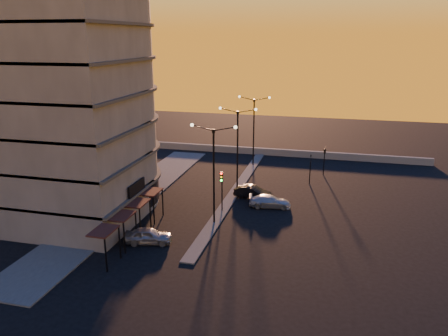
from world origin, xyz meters
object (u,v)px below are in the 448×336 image
streetlamp_mid (238,142)px  car_wagon (270,201)px  traffic_light_main (222,185)px  car_hatchback (148,236)px  car_sedan (253,192)px

streetlamp_mid → car_wagon: size_ratio=2.22×
streetlamp_mid → traffic_light_main: (0.00, -7.13, -2.70)m
streetlamp_mid → car_hatchback: (-4.35, -15.39, -4.91)m
streetlamp_mid → car_hatchback: size_ratio=2.36×
car_wagon → car_hatchback: bearing=132.5°
traffic_light_main → car_wagon: (4.50, 2.51, -2.27)m
traffic_light_main → car_hatchback: bearing=-117.8°
streetlamp_mid → traffic_light_main: bearing=-90.0°
streetlamp_mid → traffic_light_main: streetlamp_mid is taller
traffic_light_main → streetlamp_mid: bearing=90.0°
streetlamp_mid → traffic_light_main: 7.62m
car_wagon → streetlamp_mid: bearing=36.2°
streetlamp_mid → car_sedan: (2.33, -2.52, -4.92)m
car_hatchback → car_sedan: 14.49m
car_hatchback → car_wagon: bearing=-53.0°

